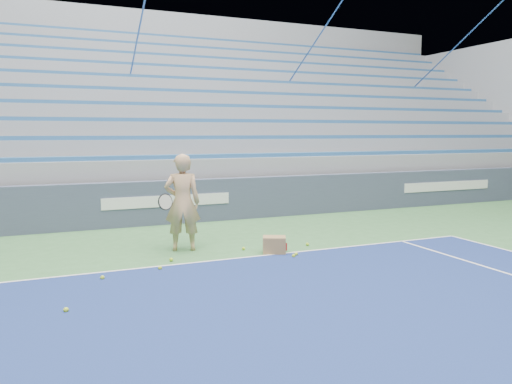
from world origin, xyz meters
TOP-DOWN VIEW (x-y plane):
  - sponsor_barrier at (0.00, 15.88)m, footprint 30.00×0.32m
  - bleachers at (0.00, 21.60)m, footprint 31.00×9.15m
  - tennis_player at (-0.34, 12.93)m, footprint 1.00×0.92m
  - ball_box at (1.20, 12.01)m, footprint 0.53×0.48m
  - tennis_ball_0 at (-2.01, 11.49)m, footprint 0.07×0.07m
  - tennis_ball_1 at (0.75, 12.47)m, footprint 0.07×0.07m
  - tennis_ball_2 at (2.09, 12.32)m, footprint 0.07×0.07m
  - tennis_ball_3 at (-0.76, 12.17)m, footprint 0.07×0.07m
  - tennis_ball_4 at (-2.59, 10.18)m, footprint 0.07×0.07m
  - tennis_ball_5 at (1.40, 11.57)m, footprint 0.07×0.07m
  - tennis_ball_6 at (-1.06, 11.70)m, footprint 0.07×0.07m
  - tennis_ball_7 at (1.50, 11.67)m, footprint 0.07×0.07m

SIDE VIEW (x-z plane):
  - tennis_ball_0 at x=-2.01m, z-range 0.00..0.07m
  - tennis_ball_1 at x=0.75m, z-range 0.00..0.07m
  - tennis_ball_2 at x=2.09m, z-range 0.00..0.07m
  - tennis_ball_3 at x=-0.76m, z-range 0.00..0.07m
  - tennis_ball_4 at x=-2.59m, z-range 0.00..0.07m
  - tennis_ball_5 at x=1.40m, z-range 0.00..0.07m
  - tennis_ball_6 at x=-1.06m, z-range 0.00..0.07m
  - tennis_ball_7 at x=1.50m, z-range 0.00..0.07m
  - ball_box at x=1.20m, z-range 0.00..0.32m
  - sponsor_barrier at x=0.00m, z-range 0.00..1.10m
  - tennis_player at x=-0.34m, z-range 0.00..1.89m
  - bleachers at x=0.00m, z-range -1.29..6.01m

